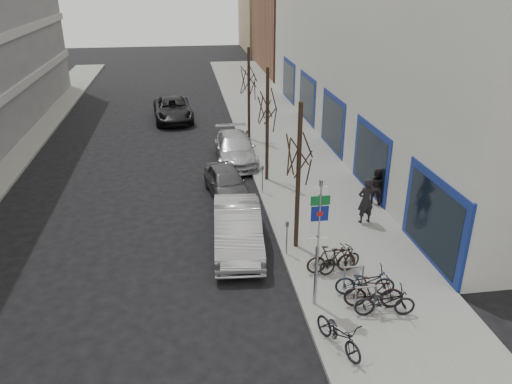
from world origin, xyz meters
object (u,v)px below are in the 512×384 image
object	(u,v)px
bike_near_right	(374,292)
pedestrian_far	(376,186)
bike_near_left	(339,331)
bike_mid_curb	(365,279)
parked_car_front	(238,229)
bike_far_inner	(332,259)
bike_rack	(354,275)
meter_mid	(262,176)
parked_car_mid	(226,182)
meter_front	(287,235)
meter_back	(247,139)
bike_far_curb	(385,299)
tree_near	(299,143)
tree_mid	(267,98)
pedestrian_near	(366,201)
highway_sign_pole	(318,237)
tree_far	(249,72)
parked_car_back	(235,149)
bike_mid_inner	(340,259)
lane_car	(173,109)

from	to	relation	value
bike_near_right	pedestrian_far	distance (m)	7.61
bike_near_left	bike_mid_curb	bearing A→B (deg)	33.90
parked_car_front	bike_far_inner	bearing A→B (deg)	-34.60
bike_rack	meter_mid	bearing A→B (deg)	101.80
bike_rack	parked_car_mid	xyz separation A→B (m)	(-3.27, 8.05, 0.02)
meter_front	meter_back	xyz separation A→B (m)	(0.00, 11.00, 0.00)
bike_mid_curb	bike_far_curb	size ratio (longest dim) A/B	1.03
meter_mid	bike_far_curb	size ratio (longest dim) A/B	0.71
tree_near	bike_near_left	distance (m)	6.46
tree_near	pedestrian_far	bearing A→B (deg)	37.08
parked_car_front	pedestrian_far	size ratio (longest dim) A/B	3.06
bike_rack	tree_mid	bearing A→B (deg)	97.28
meter_mid	pedestrian_far	size ratio (longest dim) A/B	0.80
bike_near_left	meter_mid	bearing A→B (deg)	70.28
tree_mid	bike_near_left	xyz separation A→B (m)	(-0.07, -11.99, -3.40)
bike_near_left	pedestrian_far	xyz separation A→B (m)	(4.27, 8.66, 0.23)
bike_near_left	pedestrian_near	size ratio (longest dim) A/B	0.96
tree_near	bike_near_left	size ratio (longest dim) A/B	3.01
meter_mid	parked_car_front	world-z (taller)	parked_car_front
highway_sign_pole	meter_mid	size ratio (longest dim) A/B	3.31
tree_far	bike_far_curb	xyz separation A→B (m)	(1.67, -17.33, -3.41)
parked_car_mid	pedestrian_near	bearing A→B (deg)	-43.02
highway_sign_pole	parked_car_back	distance (m)	13.23
highway_sign_pole	bike_mid_inner	world-z (taller)	highway_sign_pole
tree_far	meter_front	xyz separation A→B (m)	(-0.45, -13.50, -3.19)
bike_mid_inner	parked_car_front	distance (m)	3.90
meter_front	tree_mid	bearing A→B (deg)	86.32
bike_far_curb	bike_far_inner	xyz separation A→B (m)	(-0.89, 2.43, -0.02)
pedestrian_far	lane_car	bearing A→B (deg)	-18.12
tree_near	bike_far_curb	world-z (taller)	tree_near
bike_far_inner	meter_front	bearing A→B (deg)	40.07
parked_car_mid	tree_near	bearing A→B (deg)	-75.60
bike_rack	tree_far	world-z (taller)	tree_far
bike_rack	pedestrian_far	bearing A→B (deg)	63.71
meter_front	bike_far_curb	bearing A→B (deg)	-61.03
tree_far	meter_back	distance (m)	4.08
bike_rack	meter_mid	xyz separation A→B (m)	(-1.65, 7.90, 0.26)
tree_far	bike_far_inner	bearing A→B (deg)	-87.02
tree_far	meter_back	world-z (taller)	tree_far
parked_car_front	parked_car_back	size ratio (longest dim) A/B	0.96
meter_back	parked_car_front	size ratio (longest dim) A/B	0.26
tree_far	parked_car_back	xyz separation A→B (m)	(-1.20, -3.43, -3.37)
highway_sign_pole	meter_back	size ratio (longest dim) A/B	3.31
pedestrian_far	bike_far_curb	bearing A→B (deg)	113.36
meter_mid	pedestrian_near	xyz separation A→B (m)	(3.57, -3.55, 0.19)
bike_near_left	bike_far_inner	distance (m)	3.69
meter_back	bike_far_inner	world-z (taller)	meter_back
tree_near	meter_back	world-z (taller)	tree_near
highway_sign_pole	bike_rack	xyz separation A→B (m)	(1.40, 0.61, -1.80)
bike_rack	bike_mid_inner	distance (m)	1.00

